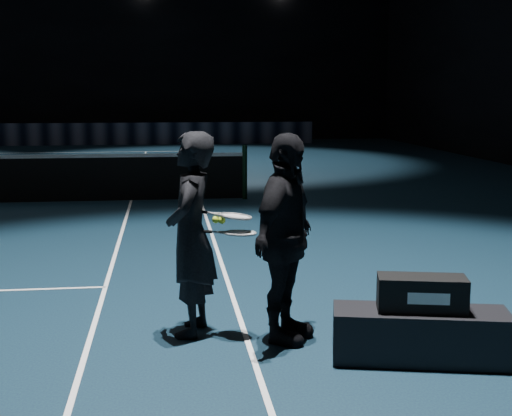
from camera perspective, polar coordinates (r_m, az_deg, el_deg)
The scene contains 11 objects.
wall_back at distance 32.76m, azimuth -16.17°, elevation 13.91°, with size 30.00×30.00×0.00m, color black.
net_post_right at distance 14.46m, azimuth -0.91°, elevation 2.88°, with size 0.10×0.10×1.10m, color black.
sponsor_backdrop at distance 30.22m, azimuth -16.50°, elevation 5.67°, with size 22.00×0.15×0.90m, color black.
player_bench at distance 6.03m, azimuth 13.00°, elevation -9.90°, with size 1.41×0.47×0.42m, color black.
racket_bag at distance 5.92m, azimuth 13.12°, elevation -6.68°, with size 0.70×0.30×0.28m, color black.
bag_signature at distance 5.79m, azimuth 13.65°, elevation -7.08°, with size 0.33×0.00×0.09m, color white.
player_a at distance 6.36m, azimuth -5.22°, elevation -2.11°, with size 0.67×0.44×1.83m, color black.
player_b at distance 6.16m, azimuth 2.34°, elevation -2.46°, with size 1.07×0.45×1.83m, color black.
racket_lower at distance 6.24m, azimuth -1.28°, elevation -2.01°, with size 0.68×0.22×0.03m, color black, non-canonical shape.
racket_upper at distance 6.26m, azimuth -1.64°, elevation -0.66°, with size 0.68×0.22×0.03m, color black, non-canonical shape.
tennis_balls at distance 6.27m, azimuth -3.01°, elevation -0.80°, with size 0.12×0.10×0.12m, color gold, non-canonical shape.
Camera 1 is at (4.81, -14.28, 2.17)m, focal length 50.00 mm.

